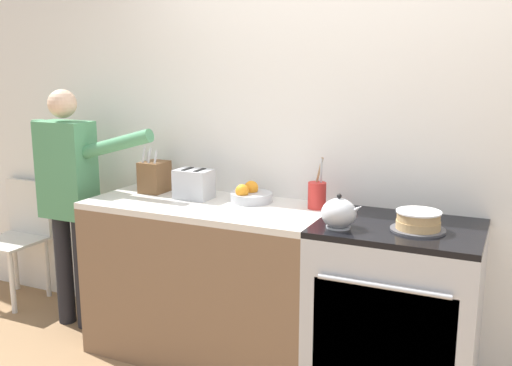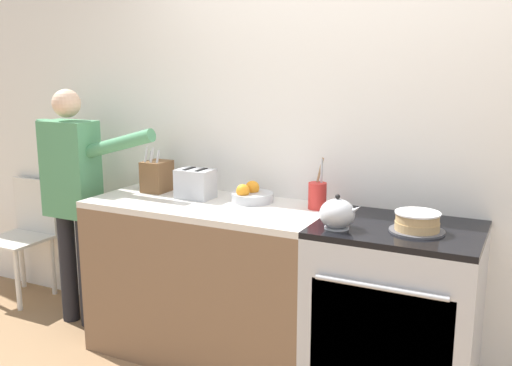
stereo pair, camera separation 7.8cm
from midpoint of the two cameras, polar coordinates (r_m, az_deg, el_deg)
wall_back at (r=3.17m, az=8.88°, el=4.71°), size 8.00×0.04×2.60m
counter_cabinet at (r=3.36m, az=-5.53°, el=-9.62°), size 1.37×0.62×0.92m
stove_range at (r=3.00m, az=12.95°, el=-12.62°), size 0.79×0.65×0.92m
layer_cake at (r=2.77m, az=15.14°, el=-3.74°), size 0.26×0.26×0.10m
tea_kettle at (r=2.73m, az=7.50°, el=-3.04°), size 0.21×0.17×0.17m
knife_block at (r=3.53m, az=-10.75°, el=0.63°), size 0.14×0.17×0.28m
utensil_crock at (r=3.09m, az=5.41°, el=-1.17°), size 0.10×0.10×0.28m
fruit_bowl at (r=3.23m, az=-1.26°, el=-1.23°), size 0.24×0.24×0.12m
toaster at (r=3.33m, az=-6.91°, el=-0.10°), size 0.22×0.15×0.17m
person_baker at (r=3.79m, az=-18.75°, el=-0.61°), size 0.90×0.20×1.53m
dining_chair at (r=4.50m, az=-22.99°, el=-4.51°), size 0.40×0.40×0.86m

